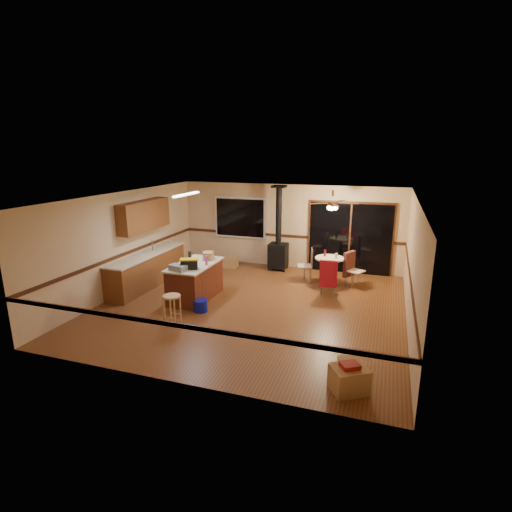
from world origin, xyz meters
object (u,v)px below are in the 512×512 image
at_px(chair_left, 309,261).
at_px(box_corner_a, 349,379).
at_px(kitchen_island, 195,281).
at_px(bar_stool, 172,310).
at_px(toolbox_grey, 178,268).
at_px(blue_bucket, 201,306).
at_px(chair_right, 350,264).
at_px(box_under_window, 230,262).
at_px(box_corner_b, 350,369).
at_px(wood_stove, 278,247).
at_px(dining_table, 329,266).
at_px(chair_near, 329,274).
at_px(toolbox_black, 189,264).

distance_m(chair_left, box_corner_a, 5.36).
xyz_separation_m(kitchen_island, bar_stool, (0.28, -1.61, -0.11)).
bearing_deg(toolbox_grey, blue_bucket, -9.87).
relative_size(kitchen_island, chair_right, 2.40).
bearing_deg(blue_bucket, box_under_window, 101.18).
relative_size(box_under_window, box_corner_b, 1.18).
bearing_deg(chair_right, box_under_window, 171.04).
bearing_deg(wood_stove, dining_table, -29.03).
bearing_deg(bar_stool, chair_left, 60.82).
xyz_separation_m(wood_stove, blue_bucket, (-0.81, -3.77, -0.59)).
height_order(chair_near, box_corner_b, chair_near).
xyz_separation_m(wood_stove, dining_table, (1.72, -0.95, -0.20)).
height_order(toolbox_black, dining_table, toolbox_black).
bearing_deg(box_under_window, box_corner_b, -51.24).
relative_size(wood_stove, toolbox_black, 6.44).
xyz_separation_m(kitchen_island, chair_right, (3.55, 2.23, 0.14)).
distance_m(kitchen_island, box_corner_b, 4.75).
relative_size(chair_near, chair_right, 1.00).
height_order(toolbox_grey, box_corner_b, toolbox_grey).
bearing_deg(wood_stove, box_under_window, -171.57).
bearing_deg(toolbox_black, kitchen_island, 101.45).
xyz_separation_m(blue_bucket, chair_right, (3.06, 2.96, 0.46)).
height_order(chair_left, chair_right, same).
bearing_deg(box_corner_b, blue_bucket, 153.81).
height_order(wood_stove, chair_near, wood_stove).
height_order(dining_table, box_corner_b, dining_table).
bearing_deg(chair_left, toolbox_black, -131.29).
height_order(bar_stool, chair_near, chair_near).
bearing_deg(box_corner_a, chair_near, 103.08).
height_order(bar_stool, chair_right, chair_right).
relative_size(chair_near, box_corner_a, 1.32).
height_order(chair_left, box_corner_b, chair_left).
xyz_separation_m(toolbox_black, bar_stool, (0.19, -1.18, -0.67)).
xyz_separation_m(chair_near, box_corner_a, (0.95, -4.07, -0.40)).
height_order(toolbox_grey, bar_stool, toolbox_grey).
distance_m(bar_stool, chair_right, 5.05).
distance_m(toolbox_black, chair_near, 3.48).
bearing_deg(box_corner_b, toolbox_grey, 155.97).
bearing_deg(box_under_window, blue_bucket, -78.82).
distance_m(kitchen_island, chair_near, 3.36).
bearing_deg(box_corner_a, bar_stool, 161.75).
xyz_separation_m(chair_left, box_under_window, (-2.63, 0.60, -0.41)).
height_order(blue_bucket, box_under_window, box_under_window).
distance_m(blue_bucket, chair_near, 3.30).
bearing_deg(chair_right, blue_bucket, -135.98).
xyz_separation_m(dining_table, box_corner_a, (1.06, -4.96, -0.32)).
bearing_deg(chair_right, toolbox_grey, -142.08).
distance_m(toolbox_grey, blue_bucket, 1.03).
xyz_separation_m(bar_stool, box_corner_b, (3.77, -0.86, -0.18)).
distance_m(wood_stove, chair_near, 2.59).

